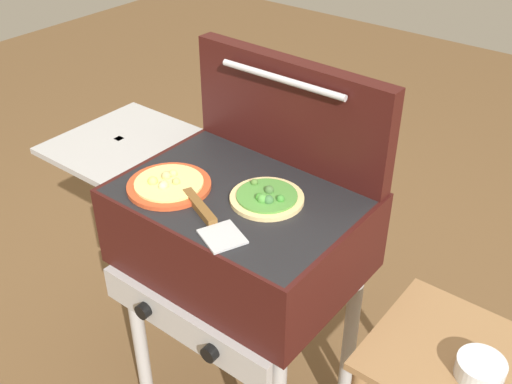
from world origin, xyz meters
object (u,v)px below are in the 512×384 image
grill (237,234)px  pizza_veggie (267,197)px  pizza_cheese (169,184)px  spatula (209,219)px  topping_bowl_near (480,369)px

grill → pizza_veggie: size_ratio=5.00×
grill → pizza_cheese: 0.24m
grill → pizza_cheese: bearing=-147.0°
grill → spatula: spatula is taller
grill → pizza_veggie: 0.18m
pizza_veggie → grill: bearing=-171.8°
pizza_veggie → pizza_cheese: (-0.24, -0.11, -0.00)m
pizza_veggie → topping_bowl_near: 0.64m
grill → topping_bowl_near: 0.70m
pizza_cheese → spatula: 0.19m
pizza_veggie → topping_bowl_near: bearing=-3.6°
topping_bowl_near → pizza_cheese: bearing=-175.1°
pizza_cheese → pizza_veggie: bearing=24.6°
pizza_veggie → pizza_cheese: bearing=-155.4°
pizza_cheese → topping_bowl_near: (0.85, 0.07, -0.17)m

